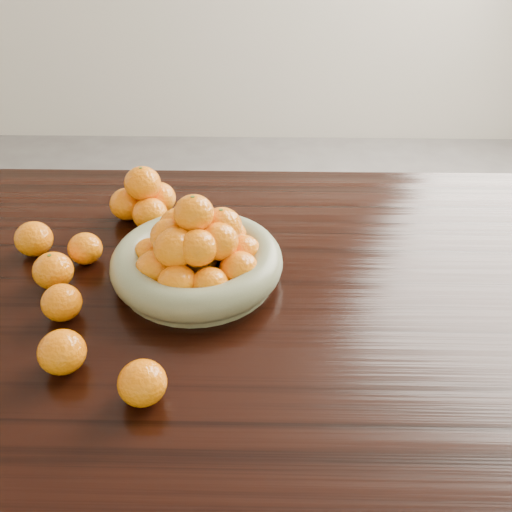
{
  "coord_description": "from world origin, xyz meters",
  "views": [
    {
      "loc": [
        0.03,
        -0.9,
        1.44
      ],
      "look_at": [
        0.01,
        -0.02,
        0.83
      ],
      "focal_mm": 40.0,
      "sensor_mm": 36.0,
      "label": 1
    }
  ],
  "objects_px": {
    "dining_table": "(251,317)",
    "loose_orange_0": "(53,271)",
    "orange_pyramid": "(145,199)",
    "fruit_bowl": "(197,256)"
  },
  "relations": [
    {
      "from": "dining_table",
      "to": "loose_orange_0",
      "type": "distance_m",
      "value": 0.41
    },
    {
      "from": "orange_pyramid",
      "to": "loose_orange_0",
      "type": "relative_size",
      "value": 1.98
    },
    {
      "from": "dining_table",
      "to": "orange_pyramid",
      "type": "xyz_separation_m",
      "value": [
        -0.25,
        0.24,
        0.14
      ]
    },
    {
      "from": "loose_orange_0",
      "to": "fruit_bowl",
      "type": "bearing_deg",
      "value": 6.33
    },
    {
      "from": "fruit_bowl",
      "to": "loose_orange_0",
      "type": "xyz_separation_m",
      "value": [
        -0.28,
        -0.03,
        -0.02
      ]
    },
    {
      "from": "orange_pyramid",
      "to": "dining_table",
      "type": "bearing_deg",
      "value": -44.04
    },
    {
      "from": "orange_pyramid",
      "to": "loose_orange_0",
      "type": "xyz_separation_m",
      "value": [
        -0.13,
        -0.26,
        -0.02
      ]
    },
    {
      "from": "fruit_bowl",
      "to": "loose_orange_0",
      "type": "bearing_deg",
      "value": -173.67
    },
    {
      "from": "orange_pyramid",
      "to": "loose_orange_0",
      "type": "distance_m",
      "value": 0.29
    },
    {
      "from": "dining_table",
      "to": "orange_pyramid",
      "type": "relative_size",
      "value": 12.85
    }
  ]
}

